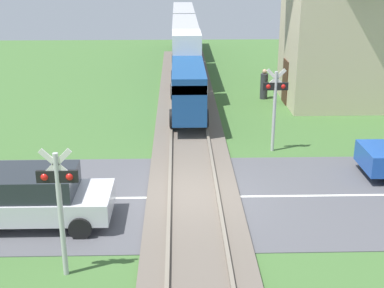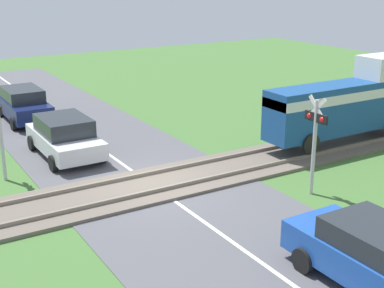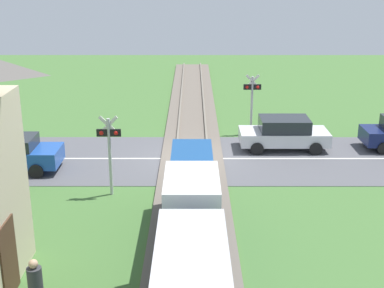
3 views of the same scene
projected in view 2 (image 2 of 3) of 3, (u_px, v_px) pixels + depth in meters
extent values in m
plane|color=#426B33|center=(153.00, 187.00, 17.25)|extent=(60.00, 60.00, 0.00)
cube|color=#515156|center=(153.00, 186.00, 17.25)|extent=(48.00, 6.40, 0.02)
cube|color=silver|center=(153.00, 186.00, 17.24)|extent=(48.00, 0.12, 0.00)
cube|color=#665B51|center=(153.00, 185.00, 17.23)|extent=(2.80, 48.00, 0.12)
cube|color=slate|center=(143.00, 174.00, 17.78)|extent=(0.10, 48.00, 0.12)
cube|color=slate|center=(164.00, 189.00, 16.61)|extent=(0.10, 48.00, 0.12)
cube|color=navy|center=(342.00, 107.00, 20.87)|extent=(1.35, 6.87, 1.90)
cube|color=silver|center=(343.00, 94.00, 20.71)|extent=(1.37, 6.87, 0.36)
cylinder|color=black|center=(285.00, 134.00, 20.66)|extent=(0.14, 0.76, 0.76)
cylinder|color=black|center=(311.00, 144.00, 19.49)|extent=(0.14, 0.76, 0.76)
cylinder|color=black|center=(364.00, 119.00, 22.83)|extent=(0.14, 0.76, 0.76)
cube|color=silver|center=(65.00, 141.00, 19.89)|extent=(4.16, 1.80, 0.61)
cube|color=#23282D|center=(64.00, 125.00, 19.71)|extent=(2.29, 1.65, 0.61)
cylinder|color=black|center=(102.00, 155.00, 19.33)|extent=(0.60, 0.18, 0.60)
cylinder|color=black|center=(53.00, 164.00, 18.44)|extent=(0.60, 0.18, 0.60)
cylinder|color=black|center=(76.00, 136.00, 21.53)|extent=(0.60, 0.18, 0.60)
cylinder|color=black|center=(32.00, 143.00, 20.65)|extent=(0.60, 0.18, 0.60)
cube|color=#1E4CA8|center=(383.00, 266.00, 11.34)|extent=(4.59, 1.76, 0.70)
cylinder|color=black|center=(303.00, 261.00, 12.23)|extent=(0.60, 0.18, 0.60)
cylinder|color=black|center=(357.00, 242.00, 13.10)|extent=(0.60, 0.18, 0.60)
cube|color=#141E4C|center=(24.00, 107.00, 24.68)|extent=(4.24, 1.66, 0.69)
cube|color=#23282D|center=(22.00, 94.00, 24.49)|extent=(2.33, 1.52, 0.56)
cylinder|color=black|center=(51.00, 119.00, 24.07)|extent=(0.60, 0.18, 0.60)
cylinder|color=black|center=(13.00, 124.00, 23.26)|extent=(0.60, 0.18, 0.60)
cylinder|color=black|center=(34.00, 106.00, 26.32)|extent=(0.60, 0.18, 0.60)
cylinder|color=#B7B7B7|center=(1.00, 137.00, 17.34)|extent=(0.12, 0.12, 3.00)
cylinder|color=#B7B7B7|center=(314.00, 148.00, 16.24)|extent=(0.12, 0.12, 3.00)
cube|color=black|center=(316.00, 117.00, 15.95)|extent=(0.90, 0.08, 0.28)
sphere|color=red|center=(323.00, 120.00, 15.73)|extent=(0.18, 0.18, 0.18)
sphere|color=red|center=(310.00, 116.00, 16.17)|extent=(0.18, 0.18, 0.18)
cube|color=silver|center=(317.00, 108.00, 15.86)|extent=(0.72, 0.04, 0.72)
cube|color=silver|center=(317.00, 108.00, 15.86)|extent=(0.72, 0.04, 0.72)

